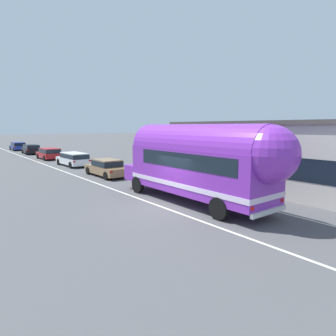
# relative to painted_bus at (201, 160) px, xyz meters

# --- Properties ---
(ground_plane) EXTENTS (300.00, 300.00, 0.00)m
(ground_plane) POSITION_rel_painted_bus_xyz_m (-1.90, 0.62, -2.30)
(ground_plane) COLOR #4C4C4F
(lane_markings) EXTENTS (3.93, 80.00, 0.01)m
(lane_markings) POSITION_rel_painted_bus_xyz_m (-0.14, 12.62, -2.30)
(lane_markings) COLOR silver
(lane_markings) RESTS_ON ground
(painted_bus) EXTENTS (2.62, 11.11, 4.12)m
(painted_bus) POSITION_rel_painted_bus_xyz_m (0.00, 0.00, 0.00)
(painted_bus) COLOR purple
(painted_bus) RESTS_ON ground
(car_lead) EXTENTS (1.93, 4.77, 1.37)m
(car_lead) POSITION_rel_painted_bus_xyz_m (0.06, 10.90, -1.56)
(car_lead) COLOR olive
(car_lead) RESTS_ON ground
(car_second) EXTENTS (2.03, 4.86, 1.37)m
(car_second) POSITION_rel_painted_bus_xyz_m (0.12, 18.52, -1.50)
(car_second) COLOR white
(car_second) RESTS_ON ground
(car_third) EXTENTS (2.02, 4.44, 1.37)m
(car_third) POSITION_rel_painted_bus_xyz_m (-0.01, 26.40, -1.51)
(car_third) COLOR #A5191E
(car_third) RESTS_ON ground
(car_fourth) EXTENTS (2.06, 4.48, 1.37)m
(car_fourth) POSITION_rel_painted_bus_xyz_m (-0.05, 35.16, -1.51)
(car_fourth) COLOR black
(car_fourth) RESTS_ON ground
(car_fifth) EXTENTS (2.01, 4.59, 1.37)m
(car_fifth) POSITION_rel_painted_bus_xyz_m (-0.15, 43.68, -1.52)
(car_fifth) COLOR navy
(car_fifth) RESTS_ON ground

